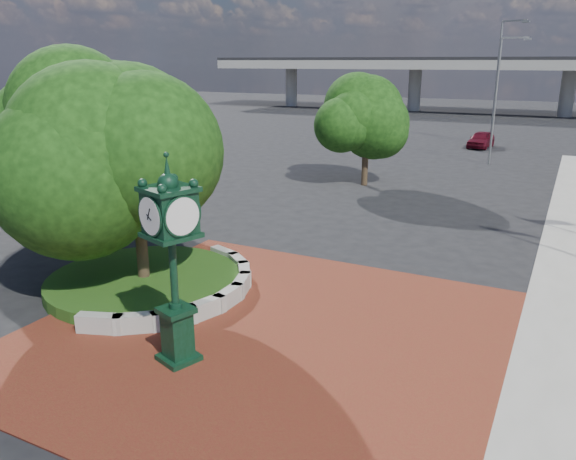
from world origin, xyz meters
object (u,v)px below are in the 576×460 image
(post_clock, at_px, (172,254))
(street_lamp_far, at_px, (500,74))
(street_lamp_near, at_px, (499,92))
(parked_car, at_px, (481,139))

(post_clock, relative_size, street_lamp_far, 0.49)
(street_lamp_near, bearing_deg, street_lamp_far, 97.46)
(post_clock, xyz_separation_m, street_lamp_near, (2.83, 31.87, 2.24))
(post_clock, distance_m, street_lamp_far, 41.96)
(street_lamp_far, bearing_deg, post_clock, -92.10)
(post_clock, distance_m, street_lamp_near, 32.08)
(street_lamp_far, bearing_deg, street_lamp_near, -82.54)
(post_clock, relative_size, parked_car, 1.25)
(post_clock, height_order, street_lamp_far, street_lamp_far)
(parked_car, distance_m, street_lamp_far, 5.69)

